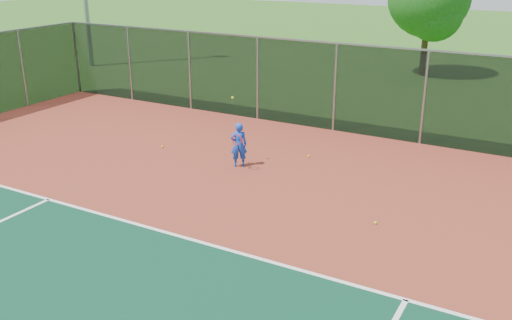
{
  "coord_description": "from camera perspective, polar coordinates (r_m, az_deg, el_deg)",
  "views": [
    {
      "loc": [
        3.87,
        -5.87,
        5.86
      ],
      "look_at": [
        -2.17,
        5.0,
        1.3
      ],
      "focal_mm": 40.0,
      "sensor_mm": 36.0,
      "label": 1
    }
  ],
  "objects": [
    {
      "name": "court_apron",
      "position": [
        10.54,
        2.46,
        -13.59
      ],
      "size": [
        30.0,
        20.0,
        0.02
      ],
      "primitive_type": "cube",
      "color": "maroon",
      "rests_on": "ground"
    },
    {
      "name": "fence_back",
      "position": [
        18.78,
        16.48,
        6.08
      ],
      "size": [
        30.0,
        0.06,
        3.03
      ],
      "color": "black",
      "rests_on": "court_apron"
    },
    {
      "name": "tennis_player",
      "position": [
        16.28,
        -1.74,
        1.55
      ],
      "size": [
        0.59,
        0.68,
        2.01
      ],
      "color": "blue",
      "rests_on": "court_apron"
    },
    {
      "name": "practice_ball_2",
      "position": [
        13.33,
        11.86,
        -6.16
      ],
      "size": [
        0.07,
        0.07,
        0.07
      ],
      "primitive_type": "sphere",
      "color": "yellow",
      "rests_on": "court_apron"
    },
    {
      "name": "practice_ball_3",
      "position": [
        18.26,
        -9.36,
        1.32
      ],
      "size": [
        0.07,
        0.07,
        0.07
      ],
      "primitive_type": "sphere",
      "color": "yellow",
      "rests_on": "court_apron"
    },
    {
      "name": "practice_ball_4",
      "position": [
        17.27,
        5.28,
        0.4
      ],
      "size": [
        0.07,
        0.07,
        0.07
      ],
      "primitive_type": "sphere",
      "color": "yellow",
      "rests_on": "court_apron"
    },
    {
      "name": "tree_back_left",
      "position": [
        29.62,
        17.08,
        15.02
      ],
      "size": [
        3.97,
        3.97,
        5.83
      ],
      "color": "#372514",
      "rests_on": "ground"
    }
  ]
}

